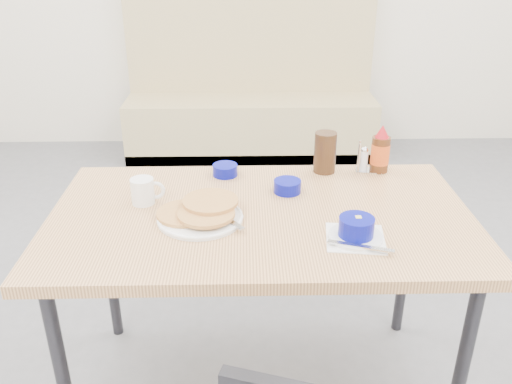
{
  "coord_description": "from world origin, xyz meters",
  "views": [
    {
      "loc": [
        -0.05,
        -1.34,
        1.6
      ],
      "look_at": [
        -0.02,
        0.29,
        0.82
      ],
      "focal_mm": 38.0,
      "sensor_mm": 36.0,
      "label": 1
    }
  ],
  "objects_px": {
    "grits_setting": "(356,230)",
    "amber_tumbler": "(325,152)",
    "condiment_caddy": "(369,161)",
    "dining_table": "(261,229)",
    "butter_bowl": "(287,186)",
    "creamer_bowl": "(225,170)",
    "booth_bench": "(251,108)",
    "pancake_plate": "(201,213)",
    "coffee_mug": "(144,191)",
    "syrup_bottle": "(380,152)"
  },
  "relations": [
    {
      "from": "booth_bench",
      "to": "dining_table",
      "type": "distance_m",
      "value": 2.56
    },
    {
      "from": "creamer_bowl",
      "to": "syrup_bottle",
      "type": "xyz_separation_m",
      "value": [
        0.6,
        0.03,
        0.06
      ]
    },
    {
      "from": "booth_bench",
      "to": "amber_tumbler",
      "type": "bearing_deg",
      "value": -83.34
    },
    {
      "from": "condiment_caddy",
      "to": "dining_table",
      "type": "bearing_deg",
      "value": -133.02
    },
    {
      "from": "dining_table",
      "to": "creamer_bowl",
      "type": "distance_m",
      "value": 0.35
    },
    {
      "from": "dining_table",
      "to": "condiment_caddy",
      "type": "height_order",
      "value": "condiment_caddy"
    },
    {
      "from": "booth_bench",
      "to": "creamer_bowl",
      "type": "relative_size",
      "value": 20.01
    },
    {
      "from": "dining_table",
      "to": "butter_bowl",
      "type": "distance_m",
      "value": 0.21
    },
    {
      "from": "butter_bowl",
      "to": "syrup_bottle",
      "type": "relative_size",
      "value": 0.53
    },
    {
      "from": "dining_table",
      "to": "syrup_bottle",
      "type": "height_order",
      "value": "syrup_bottle"
    },
    {
      "from": "dining_table",
      "to": "butter_bowl",
      "type": "xyz_separation_m",
      "value": [
        0.1,
        0.16,
        0.08
      ]
    },
    {
      "from": "dining_table",
      "to": "coffee_mug",
      "type": "relative_size",
      "value": 12.0
    },
    {
      "from": "coffee_mug",
      "to": "condiment_caddy",
      "type": "bearing_deg",
      "value": 17.21
    },
    {
      "from": "pancake_plate",
      "to": "creamer_bowl",
      "type": "distance_m",
      "value": 0.36
    },
    {
      "from": "grits_setting",
      "to": "creamer_bowl",
      "type": "distance_m",
      "value": 0.64
    },
    {
      "from": "coffee_mug",
      "to": "condiment_caddy",
      "type": "height_order",
      "value": "condiment_caddy"
    },
    {
      "from": "condiment_caddy",
      "to": "syrup_bottle",
      "type": "xyz_separation_m",
      "value": [
        0.04,
        -0.0,
        0.04
      ]
    },
    {
      "from": "grits_setting",
      "to": "amber_tumbler",
      "type": "distance_m",
      "value": 0.52
    },
    {
      "from": "booth_bench",
      "to": "coffee_mug",
      "type": "xyz_separation_m",
      "value": [
        -0.4,
        -2.45,
        0.46
      ]
    },
    {
      "from": "creamer_bowl",
      "to": "condiment_caddy",
      "type": "bearing_deg",
      "value": 2.88
    },
    {
      "from": "pancake_plate",
      "to": "dining_table",
      "type": "bearing_deg",
      "value": 10.43
    },
    {
      "from": "grits_setting",
      "to": "amber_tumbler",
      "type": "bearing_deg",
      "value": 92.85
    },
    {
      "from": "pancake_plate",
      "to": "amber_tumbler",
      "type": "distance_m",
      "value": 0.59
    },
    {
      "from": "creamer_bowl",
      "to": "butter_bowl",
      "type": "bearing_deg",
      "value": -33.94
    },
    {
      "from": "pancake_plate",
      "to": "butter_bowl",
      "type": "distance_m",
      "value": 0.35
    },
    {
      "from": "coffee_mug",
      "to": "creamer_bowl",
      "type": "xyz_separation_m",
      "value": [
        0.27,
        0.23,
        -0.03
      ]
    },
    {
      "from": "creamer_bowl",
      "to": "condiment_caddy",
      "type": "relative_size",
      "value": 0.81
    },
    {
      "from": "creamer_bowl",
      "to": "syrup_bottle",
      "type": "height_order",
      "value": "syrup_bottle"
    },
    {
      "from": "grits_setting",
      "to": "condiment_caddy",
      "type": "xyz_separation_m",
      "value": [
        0.15,
        0.51,
        0.01
      ]
    },
    {
      "from": "creamer_bowl",
      "to": "amber_tumbler",
      "type": "height_order",
      "value": "amber_tumbler"
    },
    {
      "from": "butter_bowl",
      "to": "amber_tumbler",
      "type": "height_order",
      "value": "amber_tumbler"
    },
    {
      "from": "booth_bench",
      "to": "grits_setting",
      "type": "height_order",
      "value": "booth_bench"
    },
    {
      "from": "booth_bench",
      "to": "syrup_bottle",
      "type": "xyz_separation_m",
      "value": [
        0.47,
        -2.19,
        0.49
      ]
    },
    {
      "from": "dining_table",
      "to": "butter_bowl",
      "type": "height_order",
      "value": "butter_bowl"
    },
    {
      "from": "booth_bench",
      "to": "condiment_caddy",
      "type": "height_order",
      "value": "booth_bench"
    },
    {
      "from": "booth_bench",
      "to": "pancake_plate",
      "type": "height_order",
      "value": "booth_bench"
    },
    {
      "from": "creamer_bowl",
      "to": "coffee_mug",
      "type": "bearing_deg",
      "value": -139.78
    },
    {
      "from": "creamer_bowl",
      "to": "butter_bowl",
      "type": "distance_m",
      "value": 0.27
    },
    {
      "from": "creamer_bowl",
      "to": "butter_bowl",
      "type": "relative_size",
      "value": 0.97
    },
    {
      "from": "amber_tumbler",
      "to": "creamer_bowl",
      "type": "bearing_deg",
      "value": -175.81
    },
    {
      "from": "syrup_bottle",
      "to": "butter_bowl",
      "type": "bearing_deg",
      "value": -153.99
    },
    {
      "from": "dining_table",
      "to": "grits_setting",
      "type": "distance_m",
      "value": 0.34
    },
    {
      "from": "grits_setting",
      "to": "creamer_bowl",
      "type": "xyz_separation_m",
      "value": [
        -0.41,
        0.49,
        -0.01
      ]
    },
    {
      "from": "butter_bowl",
      "to": "pancake_plate",
      "type": "bearing_deg",
      "value": -146.54
    },
    {
      "from": "condiment_caddy",
      "to": "amber_tumbler",
      "type": "bearing_deg",
      "value": -171.3
    },
    {
      "from": "coffee_mug",
      "to": "syrup_bottle",
      "type": "xyz_separation_m",
      "value": [
        0.87,
        0.26,
        0.03
      ]
    },
    {
      "from": "amber_tumbler",
      "to": "dining_table",
      "type": "bearing_deg",
      "value": -126.99
    },
    {
      "from": "condiment_caddy",
      "to": "syrup_bottle",
      "type": "height_order",
      "value": "syrup_bottle"
    },
    {
      "from": "butter_bowl",
      "to": "syrup_bottle",
      "type": "xyz_separation_m",
      "value": [
        0.37,
        0.18,
        0.06
      ]
    },
    {
      "from": "butter_bowl",
      "to": "creamer_bowl",
      "type": "bearing_deg",
      "value": 146.06
    }
  ]
}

